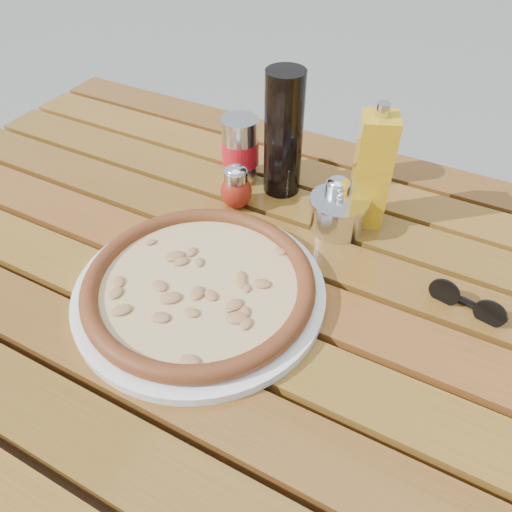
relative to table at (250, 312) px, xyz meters
The scene contains 11 objects.
ground 0.67m from the table, 90.00° to the left, with size 60.00×60.00×0.00m, color slate.
table is the anchor object (origin of this frame).
plate 0.11m from the table, 127.45° to the right, with size 0.36×0.36×0.01m, color white.
pizza 0.13m from the table, 127.45° to the right, with size 0.33×0.33×0.03m.
pepper_shaker 0.22m from the table, 125.83° to the left, with size 0.07×0.07×0.08m.
oregano_shaker 0.23m from the table, 73.81° to the left, with size 0.06×0.06×0.08m.
dark_bottle 0.30m from the table, 104.60° to the left, with size 0.07×0.07×0.22m, color black.
soda_can 0.30m from the table, 122.10° to the left, with size 0.09×0.09×0.12m.
olive_oil_cruet 0.29m from the table, 64.75° to the left, with size 0.07×0.07×0.21m.
parmesan_tin 0.22m from the table, 68.11° to the left, with size 0.10×0.10×0.07m.
sunglasses 0.32m from the table, 16.51° to the left, with size 0.11×0.04×0.04m.
Camera 1 is at (0.25, -0.46, 1.28)m, focal length 35.00 mm.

